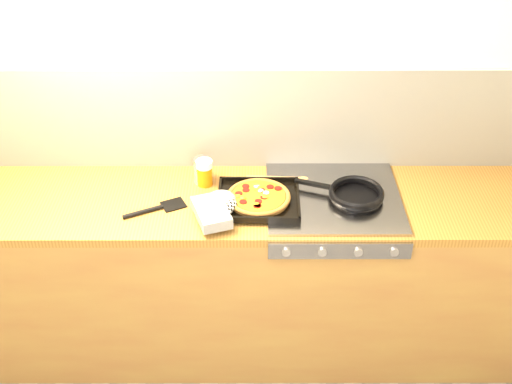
{
  "coord_description": "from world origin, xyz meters",
  "views": [
    {
      "loc": [
        0.1,
        -1.27,
        2.56
      ],
      "look_at": [
        0.1,
        1.08,
        0.95
      ],
      "focal_mm": 45.0,
      "sensor_mm": 36.0,
      "label": 1
    }
  ],
  "objects_px": {
    "tomato_can": "(203,171)",
    "juice_glass": "(205,173)",
    "frying_pan": "(355,194)",
    "pizza_on_tray": "(246,201)"
  },
  "relations": [
    {
      "from": "pizza_on_tray",
      "to": "tomato_can",
      "type": "relative_size",
      "value": 3.99
    },
    {
      "from": "frying_pan",
      "to": "tomato_can",
      "type": "height_order",
      "value": "tomato_can"
    },
    {
      "from": "tomato_can",
      "to": "juice_glass",
      "type": "relative_size",
      "value": 0.95
    },
    {
      "from": "juice_glass",
      "to": "pizza_on_tray",
      "type": "bearing_deg",
      "value": -45.53
    },
    {
      "from": "frying_pan",
      "to": "juice_glass",
      "type": "height_order",
      "value": "juice_glass"
    },
    {
      "from": "frying_pan",
      "to": "juice_glass",
      "type": "relative_size",
      "value": 3.41
    },
    {
      "from": "pizza_on_tray",
      "to": "frying_pan",
      "type": "distance_m",
      "value": 0.49
    },
    {
      "from": "juice_glass",
      "to": "tomato_can",
      "type": "bearing_deg",
      "value": 113.52
    },
    {
      "from": "tomato_can",
      "to": "juice_glass",
      "type": "distance_m",
      "value": 0.03
    },
    {
      "from": "tomato_can",
      "to": "juice_glass",
      "type": "height_order",
      "value": "juice_glass"
    }
  ]
}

